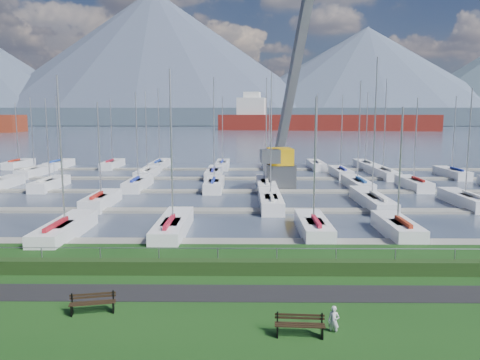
{
  "coord_description": "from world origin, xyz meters",
  "views": [
    {
      "loc": [
        0.38,
        -22.96,
        7.96
      ],
      "look_at": [
        0.0,
        12.0,
        3.0
      ],
      "focal_mm": 35.0,
      "sensor_mm": 36.0,
      "label": 1
    }
  ],
  "objects_px": {
    "bench_left": "(93,303)",
    "crane": "(283,137)",
    "bench_right": "(300,325)",
    "person": "(334,317)"
  },
  "relations": [
    {
      "from": "bench_left",
      "to": "crane",
      "type": "distance_m",
      "value": 36.76
    },
    {
      "from": "bench_right",
      "to": "crane",
      "type": "xyz_separation_m",
      "value": [
        2.33,
        36.79,
        4.91
      ]
    },
    {
      "from": "crane",
      "to": "person",
      "type": "bearing_deg",
      "value": -95.95
    },
    {
      "from": "bench_right",
      "to": "person",
      "type": "xyz_separation_m",
      "value": [
        1.28,
        0.35,
        0.15
      ]
    },
    {
      "from": "bench_left",
      "to": "person",
      "type": "xyz_separation_m",
      "value": [
        9.38,
        -1.54,
        0.15
      ]
    },
    {
      "from": "bench_right",
      "to": "person",
      "type": "height_order",
      "value": "person"
    },
    {
      "from": "bench_left",
      "to": "bench_right",
      "type": "height_order",
      "value": "same"
    },
    {
      "from": "bench_left",
      "to": "bench_right",
      "type": "bearing_deg",
      "value": -25.12
    },
    {
      "from": "bench_left",
      "to": "bench_right",
      "type": "relative_size",
      "value": 1.01
    },
    {
      "from": "person",
      "to": "crane",
      "type": "xyz_separation_m",
      "value": [
        1.04,
        36.44,
        4.76
      ]
    }
  ]
}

